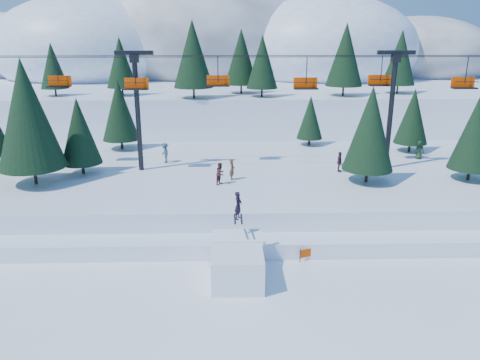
{
  "coord_description": "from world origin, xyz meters",
  "views": [
    {
      "loc": [
        -1.28,
        -22.37,
        14.07
      ],
      "look_at": [
        -0.51,
        6.0,
        5.2
      ],
      "focal_mm": 35.0,
      "sensor_mm": 36.0,
      "label": 1
    }
  ],
  "objects_px": {
    "banner_near": "(319,251)",
    "chairlift": "(264,92)",
    "banner_far": "(380,245)",
    "jump_kicker": "(237,263)"
  },
  "relations": [
    {
      "from": "jump_kicker",
      "to": "banner_near",
      "type": "bearing_deg",
      "value": 26.35
    },
    {
      "from": "banner_near",
      "to": "banner_far",
      "type": "distance_m",
      "value": 4.31
    },
    {
      "from": "banner_near",
      "to": "banner_far",
      "type": "relative_size",
      "value": 0.98
    },
    {
      "from": "jump_kicker",
      "to": "banner_near",
      "type": "xyz_separation_m",
      "value": [
        5.42,
        2.68,
        -0.6
      ]
    },
    {
      "from": "jump_kicker",
      "to": "chairlift",
      "type": "relative_size",
      "value": 0.11
    },
    {
      "from": "jump_kicker",
      "to": "banner_near",
      "type": "distance_m",
      "value": 6.08
    },
    {
      "from": "chairlift",
      "to": "banner_near",
      "type": "distance_m",
      "value": 15.78
    },
    {
      "from": "banner_far",
      "to": "banner_near",
      "type": "bearing_deg",
      "value": -169.41
    },
    {
      "from": "banner_near",
      "to": "chairlift",
      "type": "bearing_deg",
      "value": 102.21
    },
    {
      "from": "chairlift",
      "to": "banner_far",
      "type": "distance_m",
      "value": 16.46
    }
  ]
}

